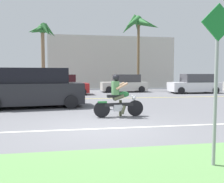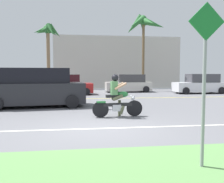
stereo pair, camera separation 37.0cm
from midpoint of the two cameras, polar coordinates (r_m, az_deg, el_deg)
The scene contains 12 objects.
ground at distance 10.29m, azimuth -5.40°, elevation -5.07°, with size 56.00×30.00×0.04m, color slate.
lane_line_near at distance 7.24m, azimuth -3.63°, elevation -8.87°, with size 50.40×0.12×0.01m, color silver.
lane_line_far at distance 15.77m, azimuth -6.84°, elevation -1.72°, with size 50.40×0.12×0.01m, color yellow.
motorcyclist at distance 9.07m, azimuth 0.38°, elevation -1.78°, with size 1.95×0.64×1.63m.
suv_nearby at distance 12.39m, azimuth -19.07°, elevation 0.76°, with size 5.00×2.63×1.92m.
parked_car_1 at distance 18.96m, azimuth -12.25°, elevation 1.45°, with size 3.93×2.10×1.59m.
parked_car_2 at distance 21.52m, azimuth 2.48°, elevation 1.87°, with size 4.05×1.89×1.58m.
parked_car_3 at distance 21.37m, azimuth 18.79°, elevation 1.68°, with size 4.24×1.86×1.63m.
palm_tree_0 at distance 22.95m, azimuth -16.80°, elevation 12.81°, with size 2.63×2.72×6.21m.
palm_tree_1 at distance 23.52m, azimuth 5.90°, elevation 15.34°, with size 3.88×4.13×7.31m.
street_sign at distance 4.34m, azimuth 21.59°, elevation 4.69°, with size 0.62×0.06×2.82m.
building_far at distance 28.48m, azimuth -0.70°, elevation 6.84°, with size 14.21×4.00×5.81m, color #BCB7AD.
Camera 1 is at (-0.89, -7.10, 1.65)m, focal length 38.08 mm.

